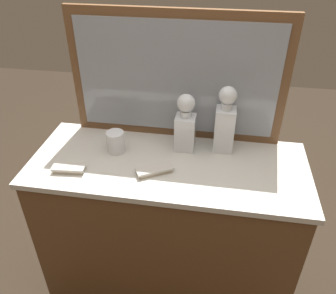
{
  "coord_description": "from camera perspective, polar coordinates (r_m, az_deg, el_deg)",
  "views": [
    {
      "loc": [
        0.2,
        -1.18,
        1.77
      ],
      "look_at": [
        0.0,
        0.0,
        0.97
      ],
      "focal_mm": 36.74,
      "sensor_mm": 36.0,
      "label": 1
    }
  ],
  "objects": [
    {
      "name": "silver_brush_far_left",
      "position": [
        1.5,
        -16.11,
        -3.39
      ],
      "size": [
        0.14,
        0.07,
        0.02
      ],
      "color": "#B7A88C",
      "rests_on": "dresser"
    },
    {
      "name": "dresser",
      "position": [
        1.79,
        0.0,
        -14.0
      ],
      "size": [
        1.2,
        0.5,
        0.89
      ],
      "color": "brown",
      "rests_on": "ground_plane"
    },
    {
      "name": "ground_plane",
      "position": [
        2.14,
        0.0,
        -21.98
      ],
      "size": [
        6.0,
        6.0,
        0.0
      ],
      "primitive_type": "plane",
      "color": "#2D2319"
    },
    {
      "name": "crystal_decanter_right",
      "position": [
        1.53,
        2.88,
        3.25
      ],
      "size": [
        0.09,
        0.09,
        0.27
      ],
      "color": "white",
      "rests_on": "dresser"
    },
    {
      "name": "crystal_decanter_far_left",
      "position": [
        1.53,
        9.39,
        3.56
      ],
      "size": [
        0.09,
        0.09,
        0.31
      ],
      "color": "white",
      "rests_on": "dresser"
    },
    {
      "name": "silver_brush_rear",
      "position": [
        1.43,
        -2.26,
        -3.81
      ],
      "size": [
        0.16,
        0.13,
        0.02
      ],
      "color": "#B7A88C",
      "rests_on": "dresser"
    },
    {
      "name": "dresser_mirror",
      "position": [
        1.55,
        1.44,
        11.39
      ],
      "size": [
        0.97,
        0.03,
        0.59
      ],
      "color": "brown",
      "rests_on": "dresser"
    },
    {
      "name": "crystal_tumbler_far_right",
      "position": [
        1.56,
        -8.66,
        0.71
      ],
      "size": [
        0.08,
        0.08,
        0.1
      ],
      "color": "white",
      "rests_on": "dresser"
    }
  ]
}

